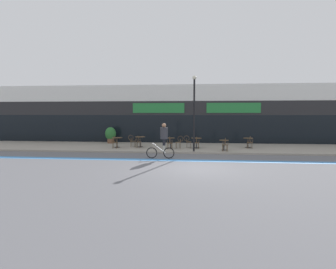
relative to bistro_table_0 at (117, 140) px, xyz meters
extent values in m
plane|color=#5B5B60|center=(5.83, -6.45, -0.65)|extent=(120.00, 120.00, 0.00)
cube|color=gray|center=(5.83, 0.80, -0.59)|extent=(40.00, 5.50, 0.12)
cube|color=silver|center=(5.83, 5.55, 1.92)|extent=(40.00, 4.00, 5.13)
cube|color=black|center=(5.83, 3.58, 0.67)|extent=(38.80, 0.10, 2.40)
cube|color=#232326|center=(5.83, 3.60, 2.47)|extent=(39.20, 0.14, 1.20)
cube|color=#237A38|center=(2.65, 3.53, 2.47)|extent=(4.48, 0.08, 0.84)
cube|color=#237A38|center=(9.02, 3.53, 2.47)|extent=(4.48, 0.08, 0.84)
cube|color=#3D7AB7|center=(5.83, -4.36, -0.64)|extent=(36.00, 0.70, 0.01)
cylinder|color=black|center=(0.00, 0.00, -0.52)|extent=(0.42, 0.42, 0.02)
cylinder|color=black|center=(0.00, 0.00, -0.17)|extent=(0.07, 0.07, 0.71)
cylinder|color=#4C3823|center=(0.00, 0.00, 0.19)|extent=(0.77, 0.77, 0.02)
cylinder|color=black|center=(1.66, 0.41, -0.52)|extent=(0.42, 0.42, 0.02)
cylinder|color=black|center=(1.66, 0.41, -0.15)|extent=(0.07, 0.07, 0.75)
cylinder|color=#4C3823|center=(1.66, 0.41, 0.24)|extent=(0.77, 0.77, 0.02)
cylinder|color=black|center=(4.02, -0.08, -0.52)|extent=(0.34, 0.34, 0.02)
cylinder|color=black|center=(4.02, -0.08, -0.16)|extent=(0.07, 0.07, 0.74)
cylinder|color=#4C3823|center=(4.02, -0.08, 0.22)|extent=(0.61, 0.61, 0.02)
cylinder|color=black|center=(5.90, 0.28, -0.52)|extent=(0.43, 0.43, 0.02)
cylinder|color=black|center=(5.90, 0.28, -0.17)|extent=(0.07, 0.07, 0.71)
cylinder|color=#4C3823|center=(5.90, 0.28, 0.19)|extent=(0.78, 0.78, 0.02)
cylinder|color=black|center=(7.79, -0.80, -0.52)|extent=(0.35, 0.35, 0.02)
cylinder|color=black|center=(7.79, -0.80, -0.19)|extent=(0.07, 0.07, 0.68)
cylinder|color=#4C3823|center=(7.79, -0.80, 0.16)|extent=(0.63, 0.63, 0.02)
cylinder|color=black|center=(9.73, 0.80, -0.52)|extent=(0.40, 0.40, 0.02)
cylinder|color=black|center=(9.73, 0.80, -0.18)|extent=(0.07, 0.07, 0.69)
cylinder|color=#4C3823|center=(9.73, 0.80, 0.17)|extent=(0.72, 0.72, 0.02)
cylinder|color=#4C3823|center=(0.00, -0.55, -0.09)|extent=(0.41, 0.41, 0.03)
cylinder|color=#4C3823|center=(-0.14, -0.41, -0.32)|extent=(0.03, 0.03, 0.42)
cylinder|color=#4C3823|center=(0.14, -0.41, -0.32)|extent=(0.03, 0.03, 0.42)
cylinder|color=#4C3823|center=(-0.14, -0.69, -0.32)|extent=(0.03, 0.03, 0.42)
cylinder|color=#4C3823|center=(0.14, -0.69, -0.32)|extent=(0.03, 0.03, 0.42)
torus|color=#4C3823|center=(0.01, -0.72, 0.17)|extent=(0.04, 0.41, 0.41)
cylinder|color=#4C3823|center=(-0.17, -0.73, 0.03)|extent=(0.03, 0.03, 0.23)
cylinder|color=#4C3823|center=(0.18, -0.71, 0.03)|extent=(0.03, 0.03, 0.23)
cylinder|color=#4C3823|center=(1.66, -0.14, -0.09)|extent=(0.45, 0.45, 0.03)
cylinder|color=#4C3823|center=(1.54, 0.02, -0.32)|extent=(0.03, 0.03, 0.42)
cylinder|color=#4C3823|center=(1.82, -0.02, -0.32)|extent=(0.03, 0.03, 0.42)
cylinder|color=#4C3823|center=(1.50, -0.25, -0.32)|extent=(0.03, 0.03, 0.42)
cylinder|color=#4C3823|center=(1.78, -0.29, -0.32)|extent=(0.03, 0.03, 0.42)
torus|color=#4C3823|center=(1.64, -0.30, 0.17)|extent=(0.09, 0.41, 0.41)
cylinder|color=#4C3823|center=(1.47, -0.28, 0.03)|extent=(0.03, 0.03, 0.23)
cylinder|color=#4C3823|center=(1.81, -0.33, 0.03)|extent=(0.03, 0.03, 0.23)
cylinder|color=#4C3823|center=(1.11, 0.41, -0.09)|extent=(0.43, 0.43, 0.03)
cylinder|color=#4C3823|center=(1.26, 0.54, -0.32)|extent=(0.03, 0.03, 0.42)
cylinder|color=#4C3823|center=(1.24, 0.26, -0.32)|extent=(0.03, 0.03, 0.42)
cylinder|color=#4C3823|center=(0.98, 0.57, -0.32)|extent=(0.03, 0.03, 0.42)
cylinder|color=#4C3823|center=(0.96, 0.29, -0.32)|extent=(0.03, 0.03, 0.42)
torus|color=#4C3823|center=(0.94, 0.43, 0.17)|extent=(0.41, 0.06, 0.41)
cylinder|color=#4C3823|center=(0.96, 0.60, 0.03)|extent=(0.03, 0.03, 0.23)
cylinder|color=#4C3823|center=(0.93, 0.26, 0.03)|extent=(0.03, 0.03, 0.23)
cylinder|color=#4C3823|center=(4.02, -0.63, -0.09)|extent=(0.41, 0.41, 0.03)
cylinder|color=#4C3823|center=(3.89, -0.49, -0.32)|extent=(0.03, 0.03, 0.42)
cylinder|color=#4C3823|center=(4.17, -0.49, -0.32)|extent=(0.03, 0.03, 0.42)
cylinder|color=#4C3823|center=(3.88, -0.77, -0.32)|extent=(0.03, 0.03, 0.42)
cylinder|color=#4C3823|center=(4.16, -0.77, -0.32)|extent=(0.03, 0.03, 0.42)
torus|color=#4C3823|center=(4.02, -0.80, 0.17)|extent=(0.03, 0.41, 0.41)
cylinder|color=#4C3823|center=(3.85, -0.80, 0.03)|extent=(0.03, 0.03, 0.23)
cylinder|color=#4C3823|center=(4.19, -0.80, 0.03)|extent=(0.03, 0.03, 0.23)
cylinder|color=#4C3823|center=(4.57, -0.08, -0.09)|extent=(0.45, 0.45, 0.03)
cylinder|color=#4C3823|center=(4.45, -0.24, -0.32)|extent=(0.03, 0.03, 0.42)
cylinder|color=#4C3823|center=(4.42, 0.04, -0.32)|extent=(0.03, 0.03, 0.42)
cylinder|color=#4C3823|center=(4.73, -0.20, -0.32)|extent=(0.03, 0.03, 0.42)
cylinder|color=#4C3823|center=(4.69, 0.08, -0.32)|extent=(0.03, 0.03, 0.42)
torus|color=#4C3823|center=(4.74, -0.06, 0.17)|extent=(0.41, 0.08, 0.41)
cylinder|color=#4C3823|center=(4.77, -0.23, 0.03)|extent=(0.03, 0.03, 0.23)
cylinder|color=#4C3823|center=(4.72, 0.11, 0.03)|extent=(0.03, 0.03, 0.23)
cylinder|color=#4C3823|center=(5.90, -0.27, -0.09)|extent=(0.43, 0.43, 0.03)
cylinder|color=#4C3823|center=(5.75, -0.14, -0.32)|extent=(0.03, 0.03, 0.42)
cylinder|color=#4C3823|center=(6.03, -0.13, -0.32)|extent=(0.03, 0.03, 0.42)
cylinder|color=#4C3823|center=(5.77, -0.42, -0.32)|extent=(0.03, 0.03, 0.42)
cylinder|color=#4C3823|center=(6.05, -0.41, -0.32)|extent=(0.03, 0.03, 0.42)
torus|color=#4C3823|center=(5.91, -0.44, 0.17)|extent=(0.05, 0.41, 0.41)
cylinder|color=#4C3823|center=(5.74, -0.46, 0.03)|extent=(0.03, 0.03, 0.23)
cylinder|color=#4C3823|center=(6.08, -0.43, 0.03)|extent=(0.03, 0.03, 0.23)
cylinder|color=#4C3823|center=(5.35, 0.28, -0.09)|extent=(0.41, 0.41, 0.03)
cylinder|color=#4C3823|center=(5.49, 0.42, -0.32)|extent=(0.03, 0.03, 0.42)
cylinder|color=#4C3823|center=(5.49, 0.14, -0.32)|extent=(0.03, 0.03, 0.42)
cylinder|color=#4C3823|center=(5.21, 0.41, -0.32)|extent=(0.03, 0.03, 0.42)
cylinder|color=#4C3823|center=(5.21, 0.13, -0.32)|extent=(0.03, 0.03, 0.42)
torus|color=#4C3823|center=(5.18, 0.27, 0.17)|extent=(0.41, 0.04, 0.41)
cylinder|color=#4C3823|center=(5.18, 0.44, 0.03)|extent=(0.03, 0.03, 0.23)
cylinder|color=#4C3823|center=(5.18, 0.10, 0.03)|extent=(0.03, 0.03, 0.23)
cylinder|color=#4C3823|center=(7.79, -1.35, -0.09)|extent=(0.40, 0.40, 0.03)
cylinder|color=#4C3823|center=(7.65, -1.21, -0.32)|extent=(0.03, 0.03, 0.42)
cylinder|color=#4C3823|center=(7.93, -1.21, -0.32)|extent=(0.03, 0.03, 0.42)
cylinder|color=#4C3823|center=(7.65, -1.49, -0.32)|extent=(0.03, 0.03, 0.42)
cylinder|color=#4C3823|center=(7.93, -1.49, -0.32)|extent=(0.03, 0.03, 0.42)
torus|color=#4C3823|center=(7.79, -1.52, 0.17)|extent=(0.03, 0.41, 0.41)
cylinder|color=#4C3823|center=(7.62, -1.51, 0.03)|extent=(0.03, 0.03, 0.23)
cylinder|color=#4C3823|center=(7.96, -1.52, 0.03)|extent=(0.03, 0.03, 0.23)
cylinder|color=#4C3823|center=(9.73, 0.25, -0.09)|extent=(0.41, 0.41, 0.03)
cylinder|color=#4C3823|center=(9.59, 0.39, -0.32)|extent=(0.03, 0.03, 0.42)
cylinder|color=#4C3823|center=(9.87, 0.40, -0.32)|extent=(0.03, 0.03, 0.42)
cylinder|color=#4C3823|center=(9.60, 0.11, -0.32)|extent=(0.03, 0.03, 0.42)
cylinder|color=#4C3823|center=(9.88, 0.12, -0.32)|extent=(0.03, 0.03, 0.42)
torus|color=#4C3823|center=(9.74, 0.08, 0.17)|extent=(0.04, 0.41, 0.41)
cylinder|color=#4C3823|center=(9.57, 0.08, 0.03)|extent=(0.03, 0.03, 0.23)
cylinder|color=#4C3823|center=(9.91, 0.09, 0.03)|extent=(0.03, 0.03, 0.23)
cylinder|color=brown|center=(-1.35, 2.64, -0.31)|extent=(0.57, 0.57, 0.43)
ellipsoid|color=#28662D|center=(-1.35, 2.64, 0.29)|extent=(0.91, 0.91, 1.09)
cylinder|color=black|center=(5.72, -1.56, 1.87)|extent=(0.12, 0.12, 4.79)
sphere|color=beige|center=(5.72, -1.56, 4.34)|extent=(0.26, 0.26, 0.26)
torus|color=black|center=(3.23, -3.85, -0.32)|extent=(0.66, 0.07, 0.65)
torus|color=black|center=(4.25, -3.81, -0.32)|extent=(0.66, 0.07, 0.65)
cylinder|color=silver|center=(3.69, -3.83, -0.04)|extent=(0.79, 0.07, 0.59)
cylinder|color=silver|center=(3.96, -3.82, -0.09)|extent=(0.04, 0.04, 0.46)
cylinder|color=silver|center=(3.28, -3.84, 0.23)|extent=(0.04, 0.48, 0.03)
cylinder|color=black|center=(3.96, -3.91, 0.32)|extent=(0.16, 0.16, 0.37)
cylinder|color=black|center=(3.96, -3.74, 0.32)|extent=(0.16, 0.16, 0.37)
cylinder|color=#2D2D33|center=(3.96, -3.82, 0.84)|extent=(0.45, 0.45, 0.67)
sphere|color=#9E7051|center=(3.96, -3.82, 1.31)|extent=(0.25, 0.25, 0.25)
camera|label=1|loc=(5.68, -19.02, 2.00)|focal=28.00mm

